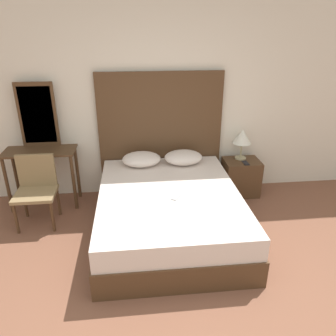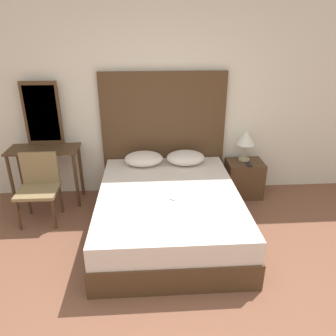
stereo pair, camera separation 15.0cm
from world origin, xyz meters
The scene contains 12 objects.
wall_back centered at (0.00, 2.66, 1.35)m, with size 10.00×0.06×2.70m.
bed centered at (0.06, 1.52, 0.27)m, with size 1.63×2.08×0.54m.
headboard centered at (0.06, 2.58, 0.87)m, with size 1.71×0.05×1.74m.
pillow_left centered at (-0.23, 2.31, 0.63)m, with size 0.52×0.40×0.18m.
pillow_right centered at (0.35, 2.31, 0.63)m, with size 0.52×0.40×0.18m.
phone_on_bed centered at (0.13, 1.37, 0.54)m, with size 0.14×0.16×0.01m.
nightstand centered at (1.21, 2.36, 0.26)m, with size 0.50×0.39×0.52m.
table_lamp centered at (1.20, 2.44, 0.84)m, with size 0.27×0.27×0.43m.
phone_on_nightstand centered at (1.22, 2.26, 0.53)m, with size 0.07×0.15×0.01m.
vanity_desk centered at (-1.55, 2.34, 0.63)m, with size 0.92×0.42×0.80m.
vanity_mirror centered at (-1.55, 2.53, 1.22)m, with size 0.48×0.03×0.84m.
chair centered at (-1.53, 1.93, 0.49)m, with size 0.48×0.43×0.86m.
Camera 2 is at (-0.16, -1.81, 2.31)m, focal length 35.00 mm.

